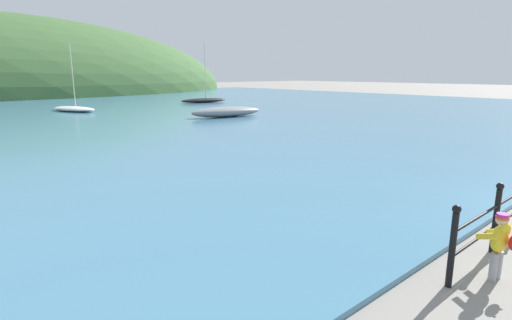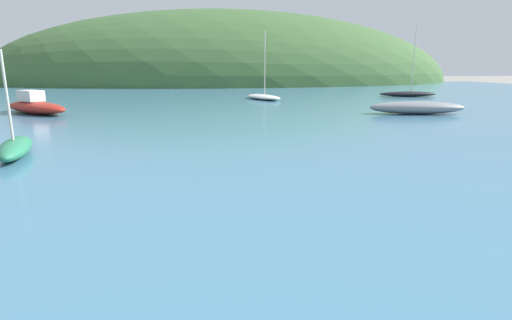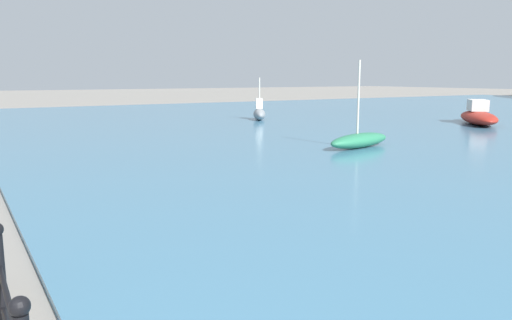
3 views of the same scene
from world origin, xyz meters
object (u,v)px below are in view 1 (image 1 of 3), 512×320
(boat_mid_harbor, at_px, (227,112))
(boat_twin_mast, at_px, (204,100))
(child_in_coat, at_px, (501,241))
(boat_blue_hull, at_px, (74,109))

(boat_mid_harbor, bearing_deg, boat_twin_mast, 62.41)
(child_in_coat, xyz_separation_m, boat_blue_hull, (3.49, 29.78, -0.30))
(boat_mid_harbor, bearing_deg, boat_blue_hull, 120.84)
(boat_blue_hull, relative_size, boat_mid_harbor, 0.97)
(child_in_coat, relative_size, boat_twin_mast, 0.18)
(boat_blue_hull, xyz_separation_m, boat_mid_harbor, (6.29, -10.53, 0.12))
(boat_blue_hull, distance_m, boat_twin_mast, 12.36)
(boat_blue_hull, xyz_separation_m, boat_twin_mast, (12.32, 1.00, 0.03))
(boat_twin_mast, relative_size, boat_mid_harbor, 1.10)
(boat_twin_mast, bearing_deg, boat_blue_hull, -175.36)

